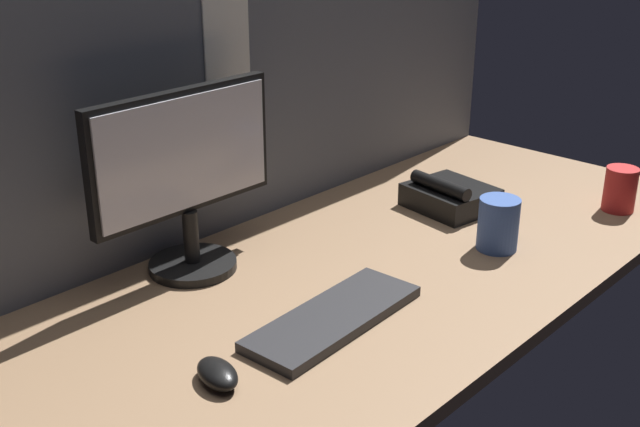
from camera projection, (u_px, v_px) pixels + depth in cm
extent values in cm
cube|color=#8C6B4C|center=(374.00, 266.00, 168.58)|extent=(180.00, 80.00, 3.00)
cube|color=#565B66|center=(248.00, 54.00, 176.82)|extent=(180.00, 5.00, 76.97)
cube|color=white|center=(227.00, 38.00, 167.60)|extent=(12.31, 0.40, 18.83)
cylinder|color=black|center=(193.00, 265.00, 163.58)|extent=(18.00, 18.00, 1.80)
cylinder|color=black|center=(191.00, 236.00, 161.13)|extent=(3.20, 3.20, 11.00)
cube|color=black|center=(182.00, 152.00, 154.92)|extent=(42.56, 2.40, 24.66)
cube|color=silver|center=(187.00, 153.00, 154.04)|extent=(40.16, 0.60, 22.26)
cube|color=#262628|center=(334.00, 318.00, 143.49)|extent=(37.63, 14.91, 2.00)
ellipsoid|color=black|center=(217.00, 374.00, 125.85)|extent=(7.87, 10.71, 3.40)
cylinder|color=#38569E|center=(498.00, 224.00, 170.86)|extent=(8.79, 8.79, 11.56)
torus|color=#38569E|center=(511.00, 215.00, 174.16)|extent=(6.09, 1.00, 6.09)
cylinder|color=red|center=(620.00, 189.00, 191.43)|extent=(7.64, 7.64, 10.78)
cube|color=black|center=(450.00, 197.00, 193.64)|extent=(19.77, 21.43, 5.60)
cylinder|color=black|center=(440.00, 185.00, 188.79)|extent=(5.84, 17.39, 3.20)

